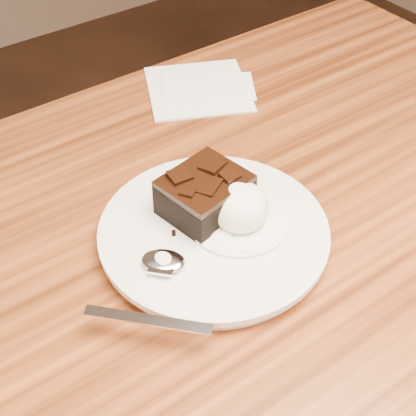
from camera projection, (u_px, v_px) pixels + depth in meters
plate at (214, 235)px, 0.63m from camera, size 0.24×0.24×0.02m
brownie at (205, 197)px, 0.63m from camera, size 0.09×0.08×0.04m
ice_cream_scoop at (239, 207)px, 0.62m from camera, size 0.06×0.06×0.05m
melt_puddle at (238, 220)px, 0.63m from camera, size 0.11×0.11×0.00m
spoon at (163, 262)px, 0.59m from camera, size 0.14×0.15×0.01m
napkin at (198, 88)px, 0.85m from camera, size 0.18×0.18×0.01m
crumb_a at (241, 206)px, 0.65m from camera, size 0.01×0.01×0.00m
crumb_b at (273, 221)px, 0.63m from camera, size 0.01×0.01×0.00m
crumb_c at (174, 233)px, 0.62m from camera, size 0.01×0.01×0.00m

